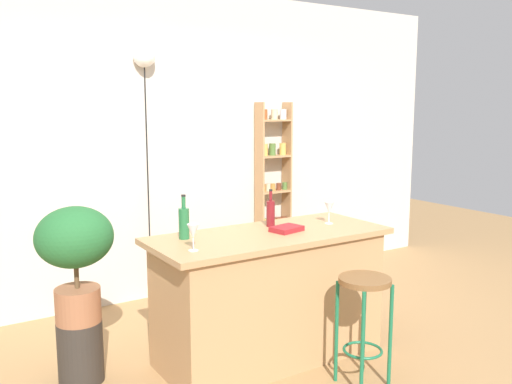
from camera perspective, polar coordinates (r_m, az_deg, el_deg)
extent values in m
plane|color=#A37A4C|center=(3.86, 3.98, -18.16)|extent=(12.00, 12.00, 0.00)
cube|color=beige|center=(5.15, -8.96, 4.85)|extent=(6.40, 0.10, 2.80)
cube|color=tan|center=(3.92, 1.38, -10.92)|extent=(1.53, 0.65, 0.86)
cube|color=tan|center=(3.79, 1.41, -4.54)|extent=(1.66, 0.71, 0.04)
cylinder|color=#196642|center=(3.50, 10.96, -15.28)|extent=(0.02, 0.02, 0.67)
cylinder|color=#196642|center=(3.65, 13.73, -14.30)|extent=(0.02, 0.02, 0.67)
cylinder|color=#196642|center=(3.66, 8.33, -14.10)|extent=(0.02, 0.02, 0.67)
cylinder|color=#196642|center=(3.80, 11.09, -13.23)|extent=(0.02, 0.02, 0.67)
torus|color=#196642|center=(3.69, 10.98, -15.77)|extent=(0.25, 0.25, 0.02)
cylinder|color=brown|center=(3.53, 11.20, -8.96)|extent=(0.33, 0.33, 0.03)
cube|color=tan|center=(5.50, 0.35, -0.08)|extent=(0.02, 0.16, 1.79)
cube|color=tan|center=(5.69, 3.20, 0.20)|extent=(0.02, 0.16, 1.79)
cube|color=tan|center=(5.74, 1.77, -7.01)|extent=(0.32, 0.16, 0.02)
cylinder|color=gold|center=(5.66, 0.73, -6.73)|extent=(0.06, 0.06, 0.08)
cylinder|color=beige|center=(5.71, 1.53, -6.59)|extent=(0.06, 0.06, 0.08)
cylinder|color=silver|center=(5.75, 2.17, -6.47)|extent=(0.06, 0.06, 0.08)
cylinder|color=#AD7A38|center=(5.80, 2.64, -6.35)|extent=(0.06, 0.06, 0.08)
cube|color=tan|center=(5.66, 1.79, -3.52)|extent=(0.32, 0.16, 0.02)
cylinder|color=gold|center=(5.57, 0.69, -3.22)|extent=(0.07, 0.07, 0.07)
cylinder|color=#4C7033|center=(5.62, 1.27, -3.13)|extent=(0.07, 0.07, 0.07)
cylinder|color=brown|center=(5.65, 1.72, -3.05)|extent=(0.07, 0.07, 0.07)
cylinder|color=brown|center=(5.68, 2.29, -3.00)|extent=(0.07, 0.07, 0.07)
cylinder|color=brown|center=(5.71, 2.85, -2.95)|extent=(0.07, 0.07, 0.07)
cube|color=tan|center=(5.59, 1.80, 0.06)|extent=(0.32, 0.16, 0.02)
cylinder|color=#AD7A38|center=(5.52, 0.76, 0.43)|extent=(0.05, 0.05, 0.07)
cylinder|color=beige|center=(5.56, 1.26, 0.48)|extent=(0.05, 0.05, 0.07)
cylinder|color=#AD7A38|center=(5.57, 1.77, 0.51)|extent=(0.05, 0.05, 0.07)
cylinder|color=brown|center=(5.61, 2.35, 0.56)|extent=(0.05, 0.05, 0.07)
cylinder|color=#4C7033|center=(5.66, 2.98, 0.63)|extent=(0.05, 0.05, 0.07)
cube|color=tan|center=(5.54, 1.82, 3.72)|extent=(0.32, 0.16, 0.02)
cylinder|color=gold|center=(5.47, 0.88, 4.37)|extent=(0.07, 0.07, 0.12)
cylinder|color=#4C7033|center=(5.54, 1.70, 4.43)|extent=(0.07, 0.07, 0.12)
cylinder|color=gold|center=(5.60, 2.78, 4.47)|extent=(0.07, 0.07, 0.12)
cube|color=tan|center=(5.52, 1.84, 7.42)|extent=(0.32, 0.16, 0.02)
cylinder|color=#994C23|center=(5.46, 0.84, 8.03)|extent=(0.07, 0.07, 0.10)
cylinder|color=beige|center=(5.53, 1.91, 8.04)|extent=(0.07, 0.07, 0.10)
cylinder|color=silver|center=(5.59, 2.84, 8.04)|extent=(0.07, 0.07, 0.10)
cylinder|color=#2D2823|center=(3.84, -17.70, -15.43)|extent=(0.29, 0.29, 0.40)
cylinder|color=#935B3D|center=(3.73, -17.93, -11.04)|extent=(0.28, 0.28, 0.22)
cylinder|color=brown|center=(3.67, -18.07, -8.24)|extent=(0.03, 0.03, 0.16)
ellipsoid|color=#23602D|center=(3.60, -18.27, -4.46)|extent=(0.48, 0.43, 0.39)
cylinder|color=#236638|center=(3.63, -7.46, -3.26)|extent=(0.07, 0.07, 0.20)
cylinder|color=#236638|center=(3.60, -7.51, -1.08)|extent=(0.03, 0.03, 0.08)
cylinder|color=black|center=(3.59, -7.52, -0.37)|extent=(0.03, 0.03, 0.01)
cylinder|color=maroon|center=(3.96, 1.52, -2.26)|extent=(0.06, 0.06, 0.19)
cylinder|color=maroon|center=(3.94, 1.53, -0.41)|extent=(0.02, 0.02, 0.07)
cylinder|color=black|center=(3.93, 1.53, 0.20)|extent=(0.03, 0.03, 0.01)
cylinder|color=silver|center=(4.11, 7.54, -3.23)|extent=(0.06, 0.06, 0.00)
cylinder|color=silver|center=(4.10, 7.55, -2.69)|extent=(0.01, 0.01, 0.07)
cone|color=silver|center=(4.09, 7.57, -1.59)|extent=(0.07, 0.07, 0.08)
cylinder|color=silver|center=(3.35, -6.49, -6.03)|extent=(0.06, 0.06, 0.00)
cylinder|color=silver|center=(3.34, -6.51, -5.38)|extent=(0.01, 0.01, 0.07)
cone|color=silver|center=(3.32, -6.53, -4.04)|extent=(0.07, 0.07, 0.08)
cube|color=maroon|center=(3.83, 3.19, -3.83)|extent=(0.24, 0.19, 0.03)
cylinder|color=black|center=(4.98, -11.11, 1.03)|extent=(0.01, 0.01, 2.17)
sphere|color=white|center=(4.95, -11.50, 13.60)|extent=(0.19, 0.19, 0.19)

